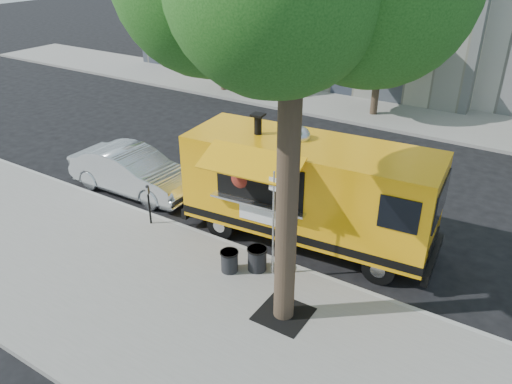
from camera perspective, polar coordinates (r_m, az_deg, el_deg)
ground at (r=15.35m, az=-0.14°, el=-4.95°), size 120.00×120.00×0.00m
sidewalk at (r=12.76m, az=-10.10°, el=-12.70°), size 60.00×6.00×0.15m
curb at (r=14.66m, az=-2.11°, el=-6.34°), size 60.00×0.14×0.16m
far_sidewalk at (r=26.68m, az=15.85°, el=8.55°), size 60.00×5.00×0.15m
tree_well at (r=12.25m, az=3.15°, el=-13.75°), size 1.20×1.20×0.02m
far_tree_a at (r=29.12m, az=-3.90°, el=18.53°), size 3.42×3.42×5.36m
far_tree_b at (r=25.33m, az=14.15°, el=16.62°), size 3.60×3.60×5.50m
sign_post at (r=12.57m, az=2.00°, el=-3.03°), size 0.28×0.06×3.00m
parking_meter at (r=15.61m, az=-12.18°, el=-0.87°), size 0.11×0.11×1.33m
food_truck at (r=14.32m, az=5.87°, el=0.35°), size 7.62×3.93×3.69m
sedan at (r=18.09m, az=-13.86°, el=2.33°), size 4.88×1.83×1.59m
trash_bin_left at (r=13.43m, az=-3.05°, el=-7.83°), size 0.50×0.50×0.60m
trash_bin_right at (r=13.45m, az=0.13°, el=-7.58°), size 0.55×0.55×0.66m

